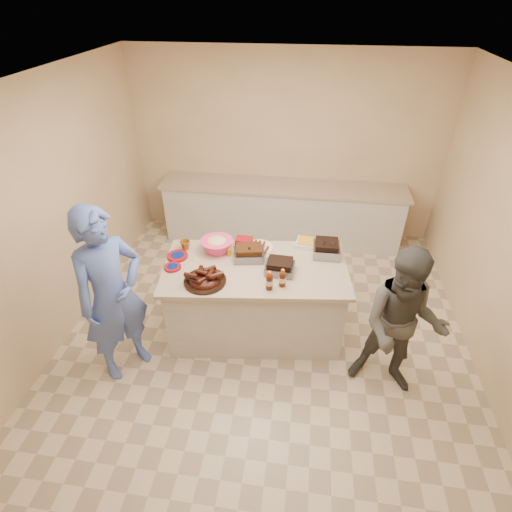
# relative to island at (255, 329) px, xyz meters

# --- Properties ---
(room) EXTENTS (4.50, 5.00, 2.70)m
(room) POSITION_rel_island_xyz_m (0.13, -0.15, 0.00)
(room) COLOR beige
(room) RESTS_ON ground
(back_counter) EXTENTS (3.60, 0.64, 0.90)m
(back_counter) POSITION_rel_island_xyz_m (0.13, 2.05, 0.45)
(back_counter) COLOR beige
(back_counter) RESTS_ON ground
(island) EXTENTS (2.02, 1.22, 0.91)m
(island) POSITION_rel_island_xyz_m (0.00, 0.00, 0.00)
(island) COLOR beige
(island) RESTS_ON ground
(rib_platter) EXTENTS (0.47, 0.47, 0.17)m
(rib_platter) POSITION_rel_island_xyz_m (-0.46, -0.32, 0.91)
(rib_platter) COLOR #3C120A
(rib_platter) RESTS_ON island
(pulled_pork_tray) EXTENTS (0.35, 0.29, 0.10)m
(pulled_pork_tray) POSITION_rel_island_xyz_m (-0.09, 0.14, 0.91)
(pulled_pork_tray) COLOR #47230F
(pulled_pork_tray) RESTS_ON island
(brisket_tray) EXTENTS (0.30, 0.26, 0.09)m
(brisket_tray) POSITION_rel_island_xyz_m (0.26, -0.05, 0.91)
(brisket_tray) COLOR black
(brisket_tray) RESTS_ON island
(roasting_pan) EXTENTS (0.28, 0.28, 0.11)m
(roasting_pan) POSITION_rel_island_xyz_m (0.73, 0.32, 0.91)
(roasting_pan) COLOR gray
(roasting_pan) RESTS_ON island
(coleslaw_bowl) EXTENTS (0.39, 0.39, 0.24)m
(coleslaw_bowl) POSITION_rel_island_xyz_m (-0.45, 0.23, 0.91)
(coleslaw_bowl) COLOR #F53579
(coleslaw_bowl) RESTS_ON island
(sausage_plate) EXTENTS (0.38, 0.38, 0.05)m
(sausage_plate) POSITION_rel_island_xyz_m (-0.01, 0.35, 0.91)
(sausage_plate) COLOR silver
(sausage_plate) RESTS_ON island
(mac_cheese_dish) EXTENTS (0.31, 0.25, 0.08)m
(mac_cheese_dish) POSITION_rel_island_xyz_m (0.54, 0.47, 0.91)
(mac_cheese_dish) COLOR gold
(mac_cheese_dish) RESTS_ON island
(bbq_bottle_a) EXTENTS (0.08, 0.08, 0.20)m
(bbq_bottle_a) POSITION_rel_island_xyz_m (0.18, -0.34, 0.91)
(bbq_bottle_a) COLOR #431709
(bbq_bottle_a) RESTS_ON island
(bbq_bottle_b) EXTENTS (0.07, 0.07, 0.19)m
(bbq_bottle_b) POSITION_rel_island_xyz_m (0.30, -0.28, 0.91)
(bbq_bottle_b) COLOR #431709
(bbq_bottle_b) RESTS_ON island
(mustard_bottle) EXTENTS (0.05, 0.05, 0.11)m
(mustard_bottle) POSITION_rel_island_xyz_m (-0.31, 0.16, 0.91)
(mustard_bottle) COLOR #E39D00
(mustard_bottle) RESTS_ON island
(sauce_bowl) EXTENTS (0.15, 0.06, 0.14)m
(sauce_bowl) POSITION_rel_island_xyz_m (0.03, 0.13, 0.91)
(sauce_bowl) COLOR silver
(sauce_bowl) RESTS_ON island
(plate_stack_large) EXTENTS (0.25, 0.25, 0.03)m
(plate_stack_large) POSITION_rel_island_xyz_m (-0.86, 0.06, 0.91)
(plate_stack_large) COLOR maroon
(plate_stack_large) RESTS_ON island
(plate_stack_small) EXTENTS (0.20, 0.20, 0.02)m
(plate_stack_small) POSITION_rel_island_xyz_m (-0.85, -0.14, 0.91)
(plate_stack_small) COLOR maroon
(plate_stack_small) RESTS_ON island
(plastic_cup) EXTENTS (0.12, 0.12, 0.11)m
(plastic_cup) POSITION_rel_island_xyz_m (-0.81, 0.22, 0.91)
(plastic_cup) COLOR brown
(plastic_cup) RESTS_ON island
(basket_stack) EXTENTS (0.18, 0.14, 0.09)m
(basket_stack) POSITION_rel_island_xyz_m (-0.18, 0.39, 0.91)
(basket_stack) COLOR maroon
(basket_stack) RESTS_ON island
(guest_blue) EXTENTS (1.92, 1.64, 0.45)m
(guest_blue) POSITION_rel_island_xyz_m (-1.26, -0.68, 0.00)
(guest_blue) COLOR #546FC7
(guest_blue) RESTS_ON ground
(guest_gray) EXTENTS (1.06, 1.71, 0.60)m
(guest_gray) POSITION_rel_island_xyz_m (1.42, -0.57, 0.00)
(guest_gray) COLOR #525049
(guest_gray) RESTS_ON ground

